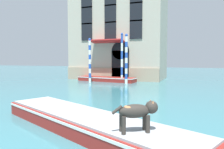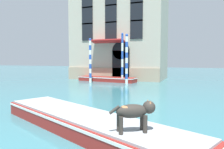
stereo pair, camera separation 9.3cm
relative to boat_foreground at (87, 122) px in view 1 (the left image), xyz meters
The scene contains 7 objects.
palazzo_left 19.91m from the boat_foreground, 105.37° to the left, with size 10.12×7.40×12.70m.
boat_foreground is the anchor object (origin of this frame).
dog_on_deck 2.27m from the boat_foreground, 29.39° to the right, with size 0.99×0.70×0.74m.
boat_moored_near_palazzo 15.12m from the boat_foreground, 109.59° to the left, with size 6.15×2.12×0.45m.
mooring_pole_0 14.25m from the boat_foreground, 115.76° to the left, with size 0.25×0.25×4.19m.
mooring_pole_1 12.99m from the boat_foreground, 101.25° to the left, with size 0.25×0.25×4.45m.
mooring_pole_2 14.02m from the boat_foreground, 103.34° to the left, with size 0.21×0.21×4.65m.
Camera 1 is at (5.75, 0.02, 2.22)m, focal length 35.00 mm.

